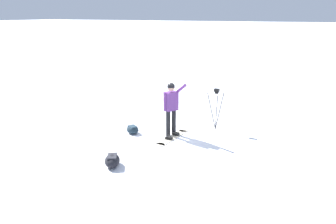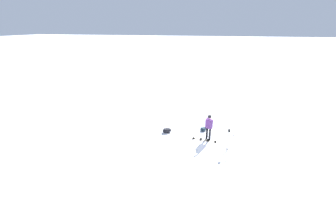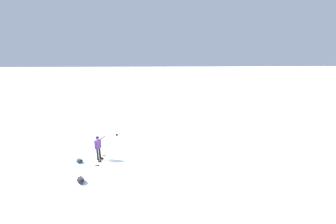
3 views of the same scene
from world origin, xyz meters
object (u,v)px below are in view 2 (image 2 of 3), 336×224
camera_tripod (229,136)px  gear_bag_small (203,129)px  gear_bag_large (167,130)px  snowboarder (209,125)px  snowboard (204,140)px

camera_tripod → gear_bag_small: 2.93m
gear_bag_large → camera_tripod: 4.34m
gear_bag_large → gear_bag_small: size_ratio=1.20×
snowboarder → snowboard: bearing=-145.4°
gear_bag_large → gear_bag_small: gear_bag_large is taller
gear_bag_large → camera_tripod: size_ratio=0.53×
snowboarder → gear_bag_small: snowboarder is taller
snowboarder → camera_tripod: bearing=-42.6°
snowboard → gear_bag_large: bearing=169.1°
snowboarder → gear_bag_small: (-0.42, 1.20, -0.91)m
gear_bag_large → camera_tripod: bearing=-19.9°
gear_bag_small → camera_tripod: bearing=-55.0°
snowboard → gear_bag_small: bearing=98.5°
snowboard → gear_bag_large: size_ratio=2.47×
gear_bag_large → snowboard: bearing=-10.9°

